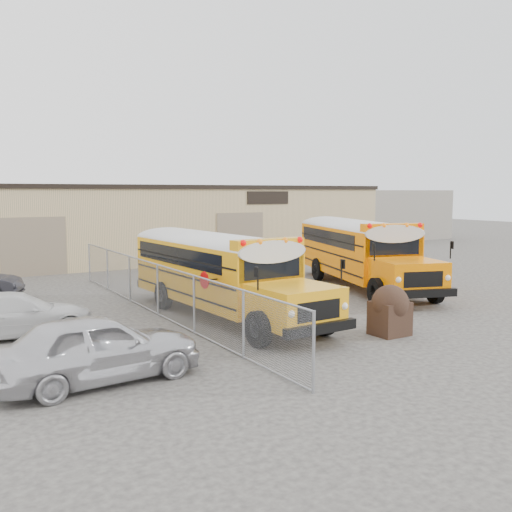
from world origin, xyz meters
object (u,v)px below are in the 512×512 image
tarp_bundle (390,309)px  school_bus_right (314,237)px  school_bus_left (149,252)px  car_silver (97,348)px  car_white (16,315)px

tarp_bundle → school_bus_right: bearing=62.1°
school_bus_right → tarp_bundle: (-7.04, -13.28, -0.99)m
school_bus_left → school_bus_right: bearing=12.1°
school_bus_left → school_bus_right: 10.71m
car_silver → car_white: size_ratio=1.03×
school_bus_left → car_silver: size_ratio=2.17×
school_bus_left → car_white: 8.33m
car_silver → school_bus_left: bearing=-30.6°
car_white → car_silver: bearing=-163.4°
school_bus_left → car_white: bearing=-138.4°
school_bus_right → car_silver: size_ratio=2.31×
car_white → tarp_bundle: bearing=-113.4°
tarp_bundle → school_bus_left: bearing=107.3°
school_bus_right → tarp_bundle: 15.06m
tarp_bundle → car_white: (-9.62, 5.54, -0.12)m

